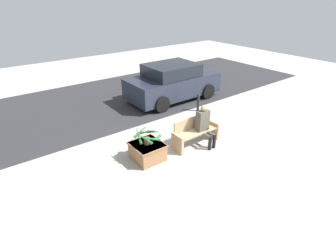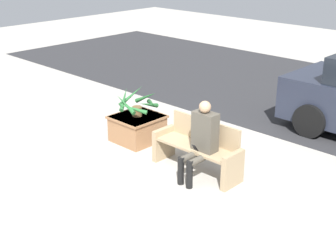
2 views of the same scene
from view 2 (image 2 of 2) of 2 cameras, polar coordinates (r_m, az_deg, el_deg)
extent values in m
plane|color=#ADA89E|center=(7.36, -2.40, -7.01)|extent=(30.00, 30.00, 0.00)
cube|color=#2D2D30|center=(11.96, 18.69, 3.31)|extent=(20.00, 6.00, 0.01)
cube|color=tan|center=(8.06, -0.52, -2.12)|extent=(0.09, 0.48, 0.56)
cube|color=tan|center=(7.21, 7.89, -5.33)|extent=(0.09, 0.48, 0.56)
cube|color=tan|center=(7.55, 3.47, -2.55)|extent=(1.38, 0.44, 0.04)
cube|color=tan|center=(7.62, 4.59, -0.59)|extent=(1.38, 0.04, 0.39)
cube|color=#4C473D|center=(7.27, 4.54, -0.67)|extent=(0.39, 0.22, 0.63)
sphere|color=tan|center=(7.12, 4.53, 2.33)|extent=(0.19, 0.19, 0.19)
cylinder|color=#4C473D|center=(7.32, 2.79, -3.66)|extent=(0.11, 0.45, 0.11)
cylinder|color=#4C473D|center=(7.21, 3.85, -4.07)|extent=(0.11, 0.45, 0.11)
cylinder|color=black|center=(7.24, 1.57, -5.48)|extent=(0.10, 0.10, 0.45)
cylinder|color=black|center=(7.14, 2.63, -5.93)|extent=(0.10, 0.10, 0.45)
cube|color=black|center=(7.19, 3.33, -2.68)|extent=(0.07, 0.09, 0.12)
cube|color=#936642|center=(8.81, -3.73, -0.27)|extent=(0.78, 0.81, 0.49)
cube|color=#936642|center=(8.73, -3.77, 1.11)|extent=(0.83, 0.86, 0.04)
cylinder|color=brown|center=(8.69, -3.78, 1.80)|extent=(0.18, 0.18, 0.18)
cone|color=#26602D|center=(8.48, -2.42, 2.63)|extent=(0.17, 0.56, 0.26)
cone|color=#26602D|center=(8.69, -2.03, 2.82)|extent=(0.51, 0.38, 0.18)
cone|color=#26602D|center=(8.79, -2.71, 3.56)|extent=(0.53, 0.11, 0.33)
cone|color=#26602D|center=(8.82, -4.55, 3.69)|extent=(0.21, 0.52, 0.36)
cone|color=#26602D|center=(8.67, -5.39, 3.28)|extent=(0.38, 0.47, 0.34)
cone|color=#26602D|center=(8.49, -5.21, 2.66)|extent=(0.55, 0.14, 0.28)
cone|color=#26602D|center=(8.40, -4.37, 2.15)|extent=(0.53, 0.35, 0.20)
cylinder|color=black|center=(9.33, 16.90, 0.61)|extent=(0.65, 0.18, 0.65)
camera|label=1|loc=(9.38, -48.14, 19.04)|focal=28.00mm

